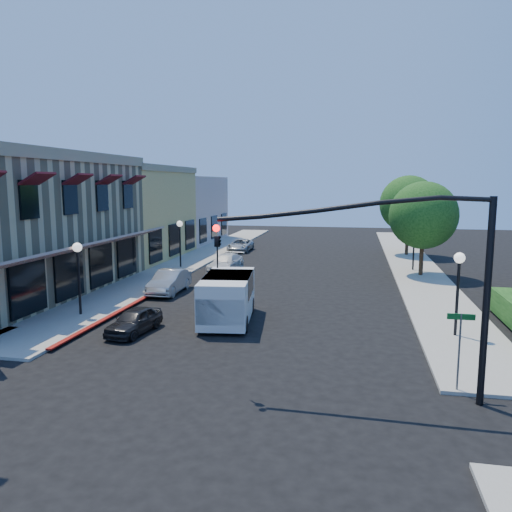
% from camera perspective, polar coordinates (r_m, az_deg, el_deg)
% --- Properties ---
extents(ground, '(120.00, 120.00, 0.00)m').
position_cam_1_polar(ground, '(15.25, -6.51, -16.34)').
color(ground, black).
rests_on(ground, ground).
extents(sidewalk_left, '(3.50, 50.00, 0.12)m').
position_cam_1_polar(sidewalk_left, '(42.71, -6.65, -0.18)').
color(sidewalk_left, gray).
rests_on(sidewalk_left, ground).
extents(sidewalk_right, '(3.50, 50.00, 0.12)m').
position_cam_1_polar(sidewalk_right, '(40.90, 17.38, -0.89)').
color(sidewalk_right, gray).
rests_on(sidewalk_right, ground).
extents(curb_red_strip, '(0.25, 10.00, 0.06)m').
position_cam_1_polar(curb_red_strip, '(24.79, -16.17, -6.84)').
color(curb_red_strip, maroon).
rests_on(curb_red_strip, ground).
extents(yellow_stucco_building, '(10.00, 12.00, 7.60)m').
position_cam_1_polar(yellow_stucco_building, '(43.97, -15.57, 4.72)').
color(yellow_stucco_building, tan).
rests_on(yellow_stucco_building, ground).
extents(pink_stucco_building, '(10.00, 12.00, 7.00)m').
position_cam_1_polar(pink_stucco_building, '(54.95, -9.90, 5.25)').
color(pink_stucco_building, beige).
rests_on(pink_stucco_building, ground).
extents(street_tree_a, '(4.56, 4.56, 6.48)m').
position_cam_1_polar(street_tree_a, '(35.52, 18.58, 4.43)').
color(street_tree_a, '#352515').
rests_on(street_tree_a, ground).
extents(street_tree_b, '(4.94, 4.94, 7.02)m').
position_cam_1_polar(street_tree_b, '(45.42, 17.04, 5.70)').
color(street_tree_b, '#352515').
rests_on(street_tree_b, ground).
extents(signal_mast_arm, '(8.01, 0.39, 6.00)m').
position_cam_1_polar(signal_mast_arm, '(14.92, 17.07, -0.76)').
color(signal_mast_arm, black).
rests_on(signal_mast_arm, ground).
extents(street_name_sign, '(0.80, 0.06, 2.50)m').
position_cam_1_polar(street_name_sign, '(16.37, 22.26, -8.82)').
color(street_name_sign, '#595B5E').
rests_on(street_name_sign, ground).
extents(lamppost_left_near, '(0.44, 0.44, 3.57)m').
position_cam_1_polar(lamppost_left_near, '(25.01, -19.68, -0.46)').
color(lamppost_left_near, black).
rests_on(lamppost_left_near, ground).
extents(lamppost_left_far, '(0.44, 0.44, 3.57)m').
position_cam_1_polar(lamppost_left_far, '(37.61, -8.70, 2.73)').
color(lamppost_left_far, black).
rests_on(lamppost_left_far, ground).
extents(lamppost_right_near, '(0.44, 0.44, 3.57)m').
position_cam_1_polar(lamppost_right_near, '(21.88, 22.16, -1.79)').
color(lamppost_right_near, black).
rests_on(lamppost_right_near, ground).
extents(lamppost_right_far, '(0.44, 0.44, 3.57)m').
position_cam_1_polar(lamppost_right_far, '(37.58, 17.65, 2.43)').
color(lamppost_right_far, black).
rests_on(lamppost_right_far, ground).
extents(white_van, '(2.67, 5.07, 2.15)m').
position_cam_1_polar(white_van, '(23.00, -3.29, -4.50)').
color(white_van, silver).
rests_on(white_van, ground).
extents(parked_car_a, '(1.64, 3.31, 1.08)m').
position_cam_1_polar(parked_car_a, '(22.01, -13.75, -7.21)').
color(parked_car_a, black).
rests_on(parked_car_a, ground).
extents(parked_car_b, '(1.46, 4.08, 1.34)m').
position_cam_1_polar(parked_car_b, '(29.43, -9.89, -2.91)').
color(parked_car_b, '#A5A7AA').
rests_on(parked_car_b, ground).
extents(parked_car_c, '(2.15, 4.43, 1.24)m').
position_cam_1_polar(parked_car_c, '(36.09, -3.48, -0.80)').
color(parked_car_c, silver).
rests_on(parked_car_c, ground).
extents(parked_car_d, '(1.93, 4.15, 1.15)m').
position_cam_1_polar(parked_car_d, '(46.74, -1.79, 1.24)').
color(parked_car_d, '#A7AAAC').
rests_on(parked_car_d, ground).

